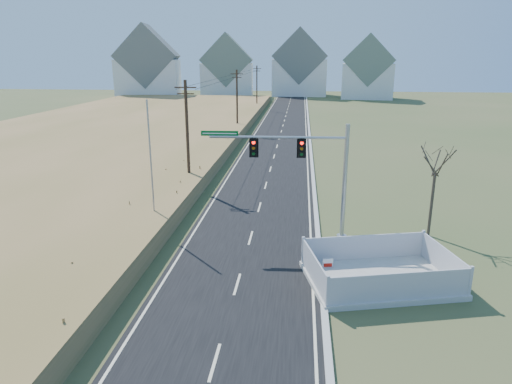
% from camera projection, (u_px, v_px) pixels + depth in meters
% --- Properties ---
extents(ground, '(260.00, 260.00, 0.00)m').
position_uv_depth(ground, '(242.00, 267.00, 24.35)').
color(ground, '#3C4F26').
rests_on(ground, ground).
extents(road, '(8.00, 180.00, 0.06)m').
position_uv_depth(road, '(282.00, 127.00, 72.03)').
color(road, black).
rests_on(road, ground).
extents(curb, '(0.30, 180.00, 0.18)m').
position_uv_depth(curb, '(309.00, 127.00, 71.62)').
color(curb, '#B2AFA8').
rests_on(curb, ground).
extents(reed_marsh, '(38.00, 110.00, 1.30)m').
position_uv_depth(reed_marsh, '(110.00, 131.00, 64.57)').
color(reed_marsh, '#AA7B4D').
rests_on(reed_marsh, ground).
extents(utility_pole_near, '(1.80, 0.26, 9.00)m').
position_uv_depth(utility_pole_near, '(187.00, 133.00, 37.93)').
color(utility_pole_near, '#422D1E').
rests_on(utility_pole_near, ground).
extents(utility_pole_mid, '(1.80, 0.26, 9.00)m').
position_uv_depth(utility_pole_mid, '(237.00, 100.00, 66.54)').
color(utility_pole_mid, '#422D1E').
rests_on(utility_pole_mid, ground).
extents(utility_pole_far, '(1.80, 0.26, 9.00)m').
position_uv_depth(utility_pole_far, '(257.00, 87.00, 95.15)').
color(utility_pole_far, '#422D1E').
rests_on(utility_pole_far, ground).
extents(condo_nw, '(17.69, 13.38, 19.05)m').
position_uv_depth(condo_nw, '(148.00, 69.00, 121.10)').
color(condo_nw, white).
rests_on(condo_nw, ground).
extents(condo_nnw, '(14.93, 11.17, 17.03)m').
position_uv_depth(condo_nnw, '(227.00, 71.00, 127.06)').
color(condo_nnw, white).
rests_on(condo_nnw, ground).
extents(condo_n, '(15.27, 10.20, 18.54)m').
position_uv_depth(condo_n, '(299.00, 68.00, 128.80)').
color(condo_n, white).
rests_on(condo_n, ground).
extents(condo_ne, '(14.12, 10.51, 16.52)m').
position_uv_depth(condo_ne, '(368.00, 72.00, 119.70)').
color(condo_ne, white).
rests_on(condo_ne, ground).
extents(traffic_signal_mast, '(8.87, 0.70, 7.06)m').
position_uv_depth(traffic_signal_mast, '(314.00, 169.00, 27.13)').
color(traffic_signal_mast, '#9EA0A5').
rests_on(traffic_signal_mast, ground).
extents(fence_enclosure, '(7.95, 6.30, 1.61)m').
position_uv_depth(fence_enclosure, '(379.00, 277.00, 22.66)').
color(fence_enclosure, '#B7B5AD').
rests_on(fence_enclosure, ground).
extents(open_sign, '(0.55, 0.17, 0.69)m').
position_uv_depth(open_sign, '(328.00, 265.00, 23.79)').
color(open_sign, white).
rests_on(open_sign, ground).
extents(flagpole, '(0.38, 0.38, 8.34)m').
position_uv_depth(flagpole, '(152.00, 180.00, 28.73)').
color(flagpole, '#B7B5AD').
rests_on(flagpole, ground).
extents(bare_tree, '(2.30, 2.30, 6.08)m').
position_uv_depth(bare_tree, '(437.00, 159.00, 27.24)').
color(bare_tree, '#4C3F33').
rests_on(bare_tree, ground).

